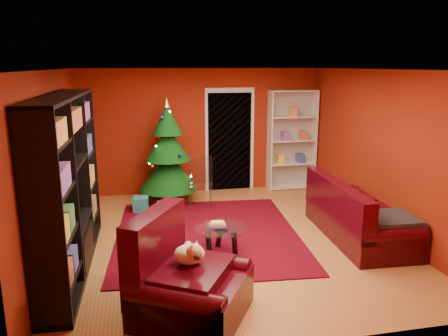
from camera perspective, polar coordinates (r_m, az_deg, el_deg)
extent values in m
cube|color=#A7672E|center=(6.97, 0.67, -9.39)|extent=(5.00, 5.50, 0.05)
cube|color=silver|center=(6.43, 0.74, 12.97)|extent=(5.00, 5.50, 0.05)
cube|color=maroon|center=(9.26, -2.97, 4.84)|extent=(5.00, 0.05, 2.60)
cube|color=maroon|center=(6.53, -21.50, 0.31)|extent=(0.05, 5.50, 2.60)
cube|color=maroon|center=(7.51, 19.88, 2.06)|extent=(0.05, 5.50, 2.60)
cube|color=#5A0412|center=(7.13, -2.21, -8.57)|extent=(3.12, 3.56, 0.02)
cube|color=teal|center=(8.28, -10.82, -4.68)|extent=(0.30, 0.30, 0.28)
cube|color=#276423|center=(8.07, -7.74, -5.20)|extent=(0.27, 0.27, 0.24)
cube|color=#A02E11|center=(9.11, -8.58, -3.18)|extent=(0.22, 0.22, 0.20)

